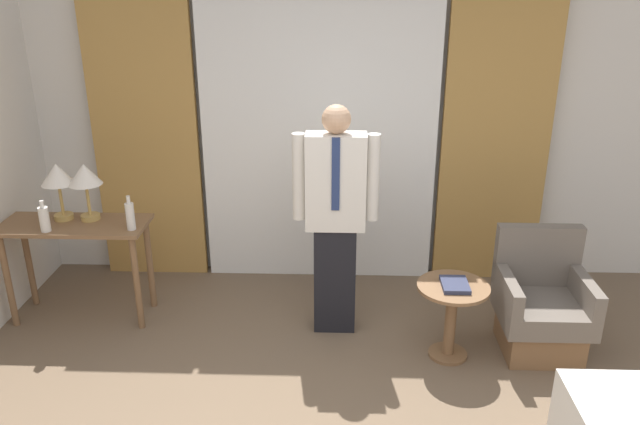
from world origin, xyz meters
name	(u,v)px	position (x,y,z in m)	size (l,w,h in m)	color
wall_back	(320,125)	(0.00, 2.78, 1.35)	(10.00, 0.06, 2.70)	silver
curtain_sheer_center	(319,135)	(0.00, 2.65, 1.29)	(1.97, 0.06, 2.58)	white
curtain_drape_left	(145,134)	(-1.47, 2.65, 1.29)	(0.89, 0.06, 2.58)	#B28442
curtain_drape_right	(496,137)	(1.47, 2.65, 1.29)	(0.89, 0.06, 2.58)	#B28442
desk	(76,241)	(-1.84, 1.85, 0.65)	(1.11, 0.46, 0.80)	brown
table_lamp_left	(58,178)	(-1.94, 1.93, 1.13)	(0.25, 0.25, 0.44)	tan
table_lamp_right	(85,178)	(-1.73, 1.93, 1.13)	(0.25, 0.25, 0.44)	tan
bottle_near_edge	(130,216)	(-1.35, 1.75, 0.90)	(0.06, 0.06, 0.26)	silver
bottle_by_lamp	(44,219)	(-1.97, 1.69, 0.89)	(0.07, 0.07, 0.24)	silver
person	(335,213)	(0.15, 1.73, 0.95)	(0.62, 0.21, 1.74)	black
armchair	(541,309)	(1.63, 1.51, 0.32)	(0.61, 0.60, 0.88)	brown
side_table	(452,309)	(0.97, 1.38, 0.38)	(0.50, 0.50, 0.56)	brown
book	(455,285)	(0.98, 1.37, 0.58)	(0.18, 0.24, 0.03)	#2D334C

